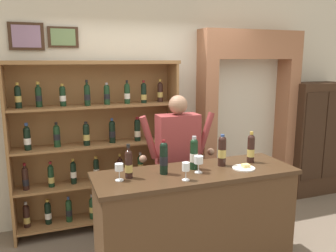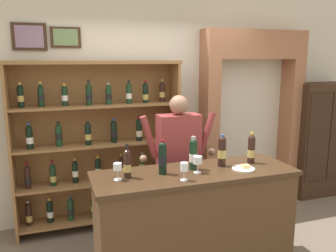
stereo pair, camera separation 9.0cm
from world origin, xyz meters
name	(u,v)px [view 2 (the right image)]	position (x,y,z in m)	size (l,w,h in m)	color
back_wall	(151,98)	(0.00, 1.55, 1.51)	(12.00, 0.19, 3.03)	beige
wine_shelf	(99,142)	(-0.74, 1.24, 1.05)	(1.96, 0.36, 2.01)	olive
archway_doorway	(248,105)	(1.38, 1.41, 1.39)	(1.48, 0.45, 2.40)	#9E6647
side_cabinet	(318,139)	(2.50, 1.23, 0.84)	(0.81, 0.44, 1.68)	#382316
tasting_counter	(194,222)	(-0.03, 0.00, 0.51)	(1.88, 0.63, 1.01)	#4C331E
shopkeeper	(178,152)	(0.03, 0.60, 1.03)	(0.88, 0.22, 1.65)	#2D3347
tasting_bottle_brunello	(127,163)	(-0.65, 0.03, 1.14)	(0.07, 0.07, 0.30)	black
tasting_bottle_chianti	(163,157)	(-0.33, 0.03, 1.16)	(0.07, 0.07, 0.31)	black
tasting_bottle_prosecco	(193,153)	(-0.02, 0.06, 1.16)	(0.07, 0.07, 0.31)	black
tasting_bottle_super_tuscan	(222,151)	(0.28, 0.06, 1.16)	(0.08, 0.08, 0.31)	black
tasting_bottle_rosso	(251,149)	(0.60, 0.06, 1.15)	(0.07, 0.07, 0.31)	black
wine_glass_left	(184,168)	(-0.21, -0.19, 1.12)	(0.07, 0.07, 0.16)	silver
wine_glass_right	(118,168)	(-0.74, 0.00, 1.12)	(0.07, 0.07, 0.15)	silver
wine_glass_spare	(198,161)	(-0.02, -0.05, 1.12)	(0.08, 0.08, 0.16)	silver
cheese_plate	(244,168)	(0.43, -0.09, 1.02)	(0.21, 0.21, 0.04)	white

